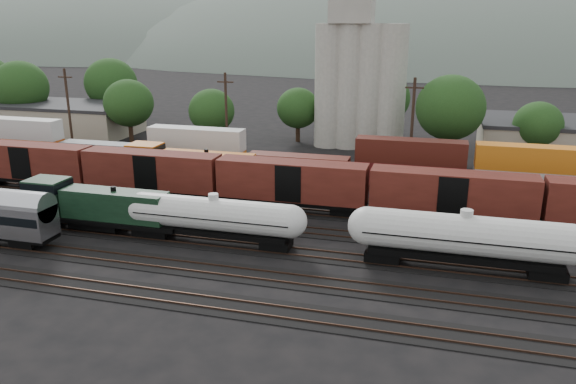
% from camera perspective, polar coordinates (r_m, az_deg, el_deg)
% --- Properties ---
extents(ground, '(600.00, 600.00, 0.00)m').
position_cam_1_polar(ground, '(52.62, -2.53, -3.59)').
color(ground, black).
extents(tracks, '(180.00, 33.20, 0.20)m').
position_cam_1_polar(tracks, '(52.61, -2.53, -3.54)').
color(tracks, black).
rests_on(tracks, ground).
extents(green_locomotive, '(16.38, 2.89, 4.34)m').
position_cam_1_polar(green_locomotive, '(54.12, -19.73, -1.24)').
color(green_locomotive, black).
rests_on(green_locomotive, ground).
extents(tank_car_a, '(16.28, 2.92, 4.27)m').
position_cam_1_polar(tank_car_a, '(48.26, -7.52, -2.47)').
color(tank_car_a, silver).
rests_on(tank_car_a, ground).
extents(tank_car_b, '(17.88, 3.20, 4.69)m').
position_cam_1_polar(tank_car_b, '(44.80, 17.48, -4.41)').
color(tank_car_b, silver).
rests_on(tank_car_b, ground).
extents(orange_locomotive, '(18.24, 3.04, 4.56)m').
position_cam_1_polar(orange_locomotive, '(65.37, -10.74, 2.68)').
color(orange_locomotive, black).
rests_on(orange_locomotive, ground).
extents(boxcar_string, '(138.20, 2.90, 4.20)m').
position_cam_1_polar(boxcar_string, '(55.80, 0.37, 1.03)').
color(boxcar_string, black).
rests_on(boxcar_string, ground).
extents(container_wall, '(163.25, 2.60, 5.80)m').
position_cam_1_polar(container_wall, '(69.76, -8.99, 3.72)').
color(container_wall, black).
rests_on(container_wall, ground).
extents(grain_silo, '(13.40, 5.00, 29.00)m').
position_cam_1_polar(grain_silo, '(83.97, 7.20, 12.03)').
color(grain_silo, '#A6A498').
rests_on(grain_silo, ground).
extents(industrial_sheds, '(119.38, 17.26, 5.10)m').
position_cam_1_polar(industrial_sheds, '(84.06, 9.17, 5.96)').
color(industrial_sheds, '#9E937F').
rests_on(industrial_sheds, ground).
extents(tree_band, '(166.04, 22.46, 12.16)m').
position_cam_1_polar(tree_band, '(85.34, 2.01, 9.19)').
color(tree_band, black).
rests_on(tree_band, ground).
extents(utility_poles, '(122.20, 0.36, 12.00)m').
position_cam_1_polar(utility_poles, '(71.54, 2.79, 7.18)').
color(utility_poles, black).
rests_on(utility_poles, ground).
extents(distant_hills, '(860.00, 286.00, 130.00)m').
position_cam_1_polar(distant_hills, '(309.43, 16.94, 9.23)').
color(distant_hills, '#59665B').
rests_on(distant_hills, ground).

